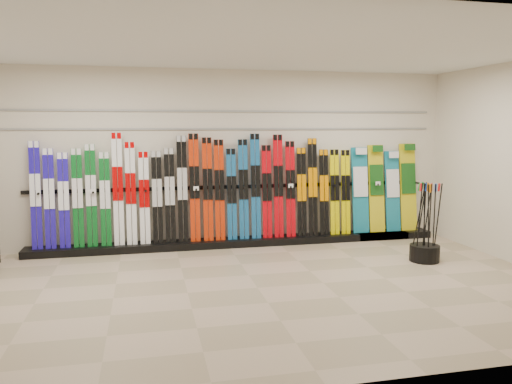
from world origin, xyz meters
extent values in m
plane|color=gray|center=(0.00, 0.00, 0.00)|extent=(8.00, 8.00, 0.00)
plane|color=beige|center=(0.00, 2.50, 1.50)|extent=(8.00, 0.00, 8.00)
plane|color=silver|center=(0.00, 0.00, 3.00)|extent=(8.00, 8.00, 0.00)
cube|color=black|center=(0.22, 2.28, 0.06)|extent=(8.00, 0.40, 0.12)
cube|color=#2012A9|center=(-3.05, 2.31, 0.97)|extent=(0.17, 0.17, 1.70)
cube|color=#2012A9|center=(-2.85, 2.30, 0.91)|extent=(0.17, 0.16, 1.58)
cube|color=#2012A9|center=(-2.63, 2.30, 0.88)|extent=(0.17, 0.15, 1.52)
cube|color=#0B591D|center=(-2.42, 2.30, 0.91)|extent=(0.17, 0.16, 1.58)
cube|color=#0B591D|center=(-2.22, 2.30, 0.94)|extent=(0.17, 0.16, 1.64)
cube|color=#0B591D|center=(-2.00, 2.30, 0.88)|extent=(0.17, 0.15, 1.51)
cube|color=white|center=(-1.80, 2.31, 1.03)|extent=(0.17, 0.18, 1.82)
cube|color=white|center=(-1.60, 2.31, 0.96)|extent=(0.17, 0.17, 1.67)
cube|color=white|center=(-1.39, 2.30, 0.88)|extent=(0.17, 0.15, 1.51)
cube|color=black|center=(-1.18, 2.30, 0.88)|extent=(0.17, 0.15, 1.52)
cube|color=black|center=(-0.97, 2.30, 0.90)|extent=(0.17, 0.16, 1.57)
cube|color=black|center=(-0.76, 2.31, 1.01)|extent=(0.17, 0.18, 1.77)
cube|color=red|center=(-0.56, 2.31, 1.02)|extent=(0.17, 0.18, 1.81)
cube|color=red|center=(-0.34, 2.31, 0.99)|extent=(0.17, 0.17, 1.74)
cube|color=red|center=(-0.14, 2.31, 0.97)|extent=(0.17, 0.17, 1.70)
cube|color=#15558F|center=(0.07, 2.30, 0.89)|extent=(0.17, 0.16, 1.55)
cube|color=#15558F|center=(0.28, 2.31, 0.97)|extent=(0.17, 0.17, 1.70)
cube|color=#15558F|center=(0.49, 2.31, 1.02)|extent=(0.17, 0.18, 1.80)
cube|color=#C2030D|center=(0.69, 2.30, 0.92)|extent=(0.17, 0.16, 1.60)
cube|color=#C2030D|center=(0.90, 2.31, 1.01)|extent=(0.17, 0.18, 1.78)
cube|color=#C2030D|center=(1.11, 2.31, 0.95)|extent=(0.17, 0.17, 1.67)
cube|color=black|center=(1.32, 2.30, 0.90)|extent=(0.17, 0.16, 1.55)
cube|color=black|center=(1.52, 2.31, 0.98)|extent=(0.17, 0.17, 1.71)
cube|color=black|center=(1.73, 2.30, 0.88)|extent=(0.17, 0.15, 1.52)
cube|color=#DBCF00|center=(1.94, 2.30, 0.88)|extent=(0.17, 0.15, 1.51)
cube|color=#DBCF00|center=(2.14, 2.30, 0.87)|extent=(0.17, 0.15, 1.50)
cube|color=#14728C|center=(2.45, 2.36, 0.89)|extent=(0.31, 0.24, 1.54)
cube|color=gold|center=(2.77, 2.36, 0.91)|extent=(0.29, 0.24, 1.58)
cube|color=#14728C|center=(3.09, 2.35, 0.85)|extent=(0.28, 0.23, 1.47)
cube|color=gold|center=(3.41, 2.36, 0.92)|extent=(0.31, 0.25, 1.60)
cylinder|color=black|center=(2.77, 0.68, 0.12)|extent=(0.45, 0.45, 0.25)
cylinder|color=black|center=(2.81, 0.63, 0.61)|extent=(0.07, 0.11, 1.18)
cylinder|color=black|center=(2.75, 0.69, 0.61)|extent=(0.03, 0.10, 1.18)
cylinder|color=black|center=(2.75, 0.69, 0.61)|extent=(0.07, 0.10, 1.18)
cylinder|color=black|center=(2.67, 0.73, 0.61)|extent=(0.14, 0.15, 1.17)
cylinder|color=black|center=(2.93, 0.62, 0.61)|extent=(0.11, 0.02, 1.18)
cylinder|color=black|center=(2.73, 0.54, 0.61)|extent=(0.08, 0.03, 1.18)
cylinder|color=black|center=(2.86, 0.60, 0.61)|extent=(0.07, 0.09, 1.18)
cylinder|color=black|center=(2.78, 0.84, 0.61)|extent=(0.13, 0.07, 1.18)
cylinder|color=black|center=(2.67, 0.70, 0.61)|extent=(0.14, 0.13, 1.17)
cylinder|color=black|center=(2.80, 0.71, 0.61)|extent=(0.09, 0.09, 1.18)
cube|color=gray|center=(0.00, 2.48, 2.00)|extent=(7.60, 0.02, 0.03)
cube|color=gray|center=(0.00, 2.48, 2.30)|extent=(7.60, 0.02, 0.03)
camera|label=1|loc=(-1.36, -6.00, 2.07)|focal=35.00mm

